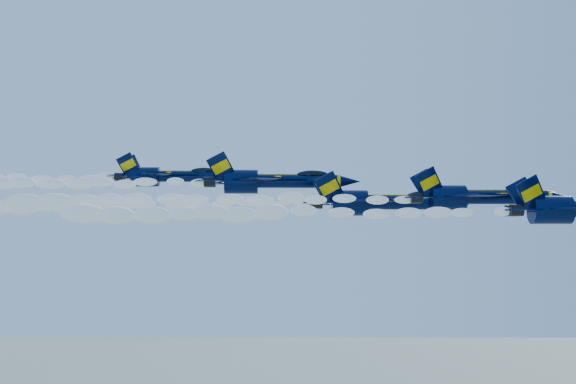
{
  "coord_description": "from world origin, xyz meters",
  "views": [
    {
      "loc": [
        -10.52,
        -71.16,
        149.34
      ],
      "look_at": [
        -8.86,
        4.67,
        153.34
      ],
      "focal_mm": 45.0,
      "sensor_mm": 36.0,
      "label": 1
    }
  ],
  "objects_px": {
    "jet_fifth": "(171,176)",
    "jet_third": "(382,202)",
    "jet_second": "(480,197)",
    "jet_fourth": "(272,181)"
  },
  "relations": [
    {
      "from": "jet_second",
      "to": "jet_fourth",
      "type": "relative_size",
      "value": 0.87
    },
    {
      "from": "jet_second",
      "to": "jet_fifth",
      "type": "distance_m",
      "value": 38.3
    },
    {
      "from": "jet_fifth",
      "to": "jet_second",
      "type": "bearing_deg",
      "value": -31.95
    },
    {
      "from": "jet_fifth",
      "to": "jet_third",
      "type": "bearing_deg",
      "value": -25.17
    },
    {
      "from": "jet_third",
      "to": "jet_fourth",
      "type": "xyz_separation_m",
      "value": [
        -11.87,
        5.06,
        2.61
      ]
    },
    {
      "from": "jet_second",
      "to": "jet_fourth",
      "type": "distance_m",
      "value": 24.33
    },
    {
      "from": "jet_fifth",
      "to": "jet_fourth",
      "type": "bearing_deg",
      "value": -27.1
    },
    {
      "from": "jet_second",
      "to": "jet_fifth",
      "type": "height_order",
      "value": "jet_fifth"
    },
    {
      "from": "jet_third",
      "to": "jet_fifth",
      "type": "bearing_deg",
      "value": 154.83
    },
    {
      "from": "jet_second",
      "to": "jet_fifth",
      "type": "bearing_deg",
      "value": 148.05
    }
  ]
}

